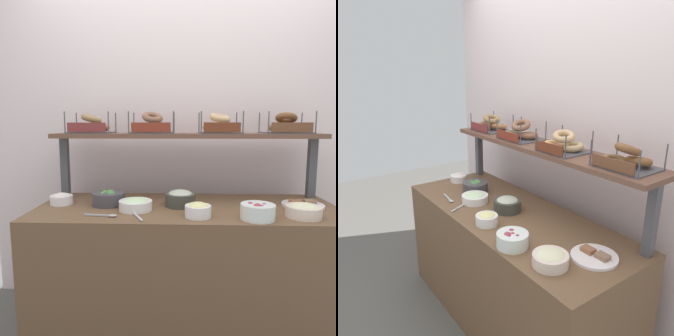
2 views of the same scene
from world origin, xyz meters
TOP-DOWN VIEW (x-y plane):
  - ground_plane at (0.00, 0.00)m, footprint 8.00×8.00m
  - back_wall at (0.00, 0.55)m, footprint 2.99×0.06m
  - deli_counter at (0.00, 0.00)m, footprint 1.79×0.70m
  - shelf_riser_left at (-0.84, 0.27)m, footprint 0.05×0.05m
  - shelf_riser_right at (0.84, 0.27)m, footprint 0.05×0.05m
  - upper_shelf at (0.00, 0.27)m, footprint 1.75×0.32m
  - bowl_potato_salad at (0.61, -0.20)m, footprint 0.18×0.18m
  - bowl_scallion_spread at (-0.30, -0.10)m, footprint 0.19×0.19m
  - bowl_egg_salad at (0.05, -0.22)m, footprint 0.14×0.14m
  - bowl_tuna_salad at (-0.04, 0.01)m, footprint 0.19×0.19m
  - bowl_veggie_mix at (-0.48, 0.02)m, footprint 0.20×0.20m
  - bowl_beet_salad at (0.36, -0.25)m, footprint 0.18×0.18m
  - bowl_cream_cheese at (-0.77, 0.02)m, footprint 0.14×0.14m
  - serving_plate_white at (0.69, 0.03)m, footprint 0.24×0.24m
  - serving_spoon_near_plate at (-0.28, -0.21)m, footprint 0.09×0.16m
  - serving_spoon_by_edge at (-0.44, -0.23)m, footprint 0.18×0.04m
  - bagel_basket_everything at (-0.65, 0.28)m, footprint 0.29×0.24m
  - bagel_basket_poppy at (-0.23, 0.26)m, footprint 0.30×0.26m
  - bagel_basket_plain at (0.21, 0.25)m, footprint 0.29×0.27m
  - bagel_basket_cinnamon_raisin at (0.65, 0.27)m, footprint 0.30×0.26m

SIDE VIEW (x-z plane):
  - ground_plane at x=0.00m, z-range 0.00..0.00m
  - deli_counter at x=0.00m, z-range 0.00..0.85m
  - serving_spoon_near_plate at x=-0.28m, z-range 0.85..0.86m
  - serving_spoon_by_edge at x=-0.44m, z-range 0.85..0.86m
  - serving_plate_white at x=0.69m, z-range 0.84..0.88m
  - bowl_cream_cheese at x=-0.77m, z-range 0.85..0.92m
  - bowl_scallion_spread at x=-0.30m, z-range 0.85..0.92m
  - bowl_potato_salad at x=0.61m, z-range 0.85..0.93m
  - bowl_egg_salad at x=0.05m, z-range 0.85..0.93m
  - bowl_veggie_mix at x=-0.48m, z-range 0.85..0.94m
  - bowl_beet_salad at x=0.36m, z-range 0.85..0.94m
  - bowl_tuna_salad at x=-0.04m, z-range 0.85..0.95m
  - shelf_riser_left at x=-0.84m, z-range 0.85..1.25m
  - shelf_riser_right at x=0.84m, z-range 0.85..1.25m
  - back_wall at x=0.00m, z-range 0.00..2.40m
  - upper_shelf at x=0.00m, z-range 1.25..1.28m
  - bagel_basket_poppy at x=-0.23m, z-range 1.25..1.40m
  - bagel_basket_plain at x=0.21m, z-range 1.26..1.40m
  - bagel_basket_cinnamon_raisin at x=0.65m, z-range 1.26..1.40m
  - bagel_basket_everything at x=-0.65m, z-range 1.26..1.40m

